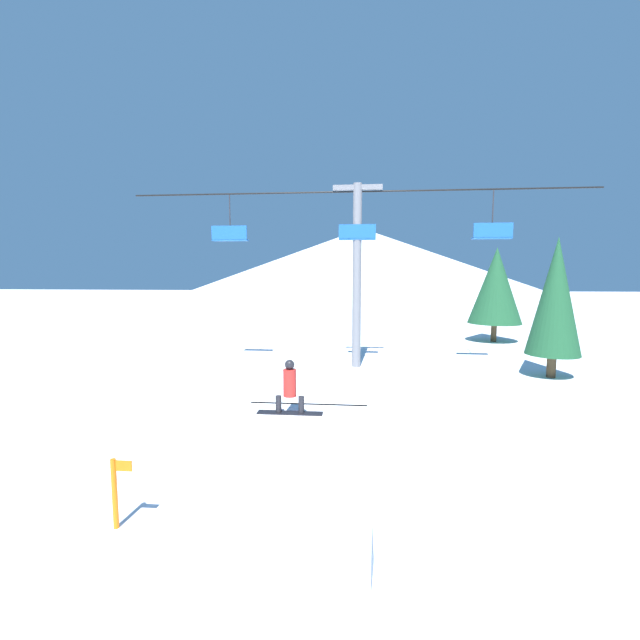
{
  "coord_description": "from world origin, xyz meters",
  "views": [
    {
      "loc": [
        -0.15,
        -7.13,
        4.7
      ],
      "look_at": [
        -1.45,
        6.32,
        3.23
      ],
      "focal_mm": 24.0,
      "sensor_mm": 36.0,
      "label": 1
    }
  ],
  "objects": [
    {
      "name": "ground_plane",
      "position": [
        0.0,
        0.0,
        0.0
      ],
      "size": [
        220.0,
        220.0,
        0.0
      ],
      "primitive_type": "plane",
      "color": "white"
    },
    {
      "name": "mountain_ridge",
      "position": [
        0.0,
        90.24,
        7.32
      ],
      "size": [
        81.28,
        81.28,
        14.63
      ],
      "color": "silver",
      "rests_on": "ground_plane"
    },
    {
      "name": "snow_ramp",
      "position": [
        -1.45,
        0.94,
        0.71
      ],
      "size": [
        2.96,
        4.76,
        1.43
      ],
      "color": "white",
      "rests_on": "ground_plane"
    },
    {
      "name": "snowboarder",
      "position": [
        -1.79,
        2.49,
        2.05
      ],
      "size": [
        1.54,
        0.3,
        1.28
      ],
      "color": "black",
      "rests_on": "snow_ramp"
    },
    {
      "name": "chairlift",
      "position": [
        -0.38,
        14.24,
        5.44
      ],
      "size": [
        22.59,
        0.44,
        9.06
      ],
      "color": "slate",
      "rests_on": "ground_plane"
    },
    {
      "name": "pine_tree_near",
      "position": [
        8.47,
        12.83,
        3.67
      ],
      "size": [
        2.32,
        2.32,
        6.33
      ],
      "color": "#4C3823",
      "rests_on": "ground_plane"
    },
    {
      "name": "pine_tree_far",
      "position": [
        9.0,
        23.18,
        3.87
      ],
      "size": [
        3.56,
        3.56,
        6.47
      ],
      "color": "#4C3823",
      "rests_on": "ground_plane"
    },
    {
      "name": "trail_marker",
      "position": [
        -4.61,
        -0.06,
        0.72
      ],
      "size": [
        0.41,
        0.1,
        1.33
      ],
      "color": "orange",
      "rests_on": "ground_plane"
    },
    {
      "name": "distant_skier",
      "position": [
        -0.3,
        16.6,
        0.67
      ],
      "size": [
        0.24,
        0.24,
        1.23
      ],
      "color": "black",
      "rests_on": "ground_plane"
    }
  ]
}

